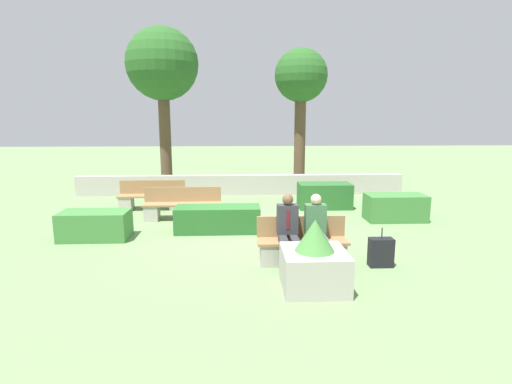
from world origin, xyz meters
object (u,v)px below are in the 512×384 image
at_px(person_seated_woman, 316,227).
at_px(planter_corner_left, 314,261).
at_px(tree_leftmost, 162,67).
at_px(bench_front, 302,246).
at_px(tree_center_left, 301,81).
at_px(bench_right_side, 182,207).
at_px(suitcase, 381,252).
at_px(person_seated_man, 288,227).
at_px(bench_left_side, 152,199).

distance_m(person_seated_woman, planter_corner_left, 1.05).
bearing_deg(tree_leftmost, person_seated_woman, -64.07).
height_order(person_seated_woman, tree_leftmost, tree_leftmost).
bearing_deg(person_seated_woman, planter_corner_left, -102.59).
bearing_deg(planter_corner_left, bench_front, 90.34).
distance_m(bench_front, tree_center_left, 9.20).
distance_m(bench_right_side, tree_leftmost, 6.75).
bearing_deg(bench_right_side, planter_corner_left, -59.15).
xyz_separation_m(tree_leftmost, tree_center_left, (5.16, -0.15, -0.49)).
relative_size(suitcase, tree_center_left, 0.14).
relative_size(bench_front, tree_leftmost, 0.28).
bearing_deg(bench_right_side, person_seated_man, -55.71).
xyz_separation_m(planter_corner_left, tree_center_left, (1.19, 9.45, 3.61)).
bearing_deg(tree_center_left, person_seated_man, -99.96).
distance_m(planter_corner_left, suitcase, 1.66).
bearing_deg(bench_front, bench_left_side, 129.14).
bearing_deg(person_seated_woman, bench_left_side, 129.96).
xyz_separation_m(bench_right_side, tree_leftmost, (-1.29, 5.11, 4.21)).
xyz_separation_m(bench_left_side, person_seated_man, (3.45, -4.73, 0.40)).
distance_m(person_seated_man, planter_corner_left, 1.07).
height_order(person_seated_man, planter_corner_left, person_seated_man).
xyz_separation_m(planter_corner_left, suitcase, (1.39, 0.89, -0.18)).
bearing_deg(bench_right_side, person_seated_woman, -50.36).
distance_m(bench_front, person_seated_man, 0.52).
bearing_deg(tree_leftmost, planter_corner_left, -67.54).
distance_m(planter_corner_left, tree_leftmost, 11.16).
height_order(bench_right_side, tree_center_left, tree_center_left).
relative_size(bench_front, bench_left_side, 0.87).
relative_size(bench_left_side, tree_center_left, 0.37).
height_order(bench_right_side, person_seated_woman, person_seated_woman).
bearing_deg(suitcase, tree_leftmost, 121.61).
height_order(bench_front, bench_left_side, same).
bearing_deg(person_seated_man, bench_right_side, 124.29).
distance_m(person_seated_woman, tree_center_left, 9.15).
relative_size(bench_front, person_seated_woman, 1.27).
distance_m(person_seated_man, tree_center_left, 9.21).
bearing_deg(person_seated_man, tree_leftmost, 113.11).
height_order(bench_front, suitcase, bench_front).
xyz_separation_m(person_seated_man, person_seated_woman, (0.51, -0.00, -0.01)).
relative_size(person_seated_man, tree_center_left, 0.25).
relative_size(bench_left_side, person_seated_woman, 1.46).
distance_m(bench_left_side, bench_right_side, 1.62).
bearing_deg(suitcase, person_seated_woman, 175.14).
xyz_separation_m(bench_left_side, person_seated_woman, (3.96, -4.73, 0.39)).
distance_m(bench_front, person_seated_woman, 0.48).
bearing_deg(tree_center_left, planter_corner_left, -97.19).
height_order(bench_left_side, person_seated_woman, person_seated_woman).
distance_m(bench_front, planter_corner_left, 1.13).
distance_m(bench_front, bench_right_side, 4.29).
relative_size(planter_corner_left, tree_leftmost, 0.19).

